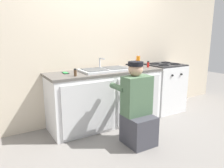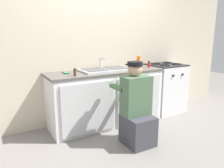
% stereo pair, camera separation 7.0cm
% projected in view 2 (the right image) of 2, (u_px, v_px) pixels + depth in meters
% --- Properties ---
extents(ground_plane, '(12.00, 12.00, 0.00)m').
position_uv_depth(ground_plane, '(115.00, 130.00, 3.39)').
color(ground_plane, gray).
extents(back_wall, '(6.00, 0.10, 2.50)m').
position_uv_depth(back_wall, '(96.00, 46.00, 3.66)').
color(back_wall, beige).
rests_on(back_wall, ground_plane).
extents(counter_cabinet, '(1.83, 0.62, 0.85)m').
position_uv_depth(counter_cabinet, '(106.00, 99.00, 3.54)').
color(counter_cabinet, white).
rests_on(counter_cabinet, ground_plane).
extents(countertop, '(1.87, 0.62, 0.04)m').
position_uv_depth(countertop, '(106.00, 72.00, 3.45)').
color(countertop, '#5B5651').
rests_on(countertop, counter_cabinet).
extents(sink_double_basin, '(0.80, 0.44, 0.19)m').
position_uv_depth(sink_double_basin, '(106.00, 69.00, 3.44)').
color(sink_double_basin, silver).
rests_on(sink_double_basin, countertop).
extents(stove_range, '(0.64, 0.62, 0.91)m').
position_uv_depth(stove_range, '(165.00, 88.00, 4.16)').
color(stove_range, white).
rests_on(stove_range, ground_plane).
extents(plumber_person, '(0.42, 0.61, 1.10)m').
position_uv_depth(plumber_person, '(137.00, 111.00, 2.89)').
color(plumber_person, '#3F3F47').
rests_on(plumber_person, ground_plane).
extents(spice_bottle_pepper, '(0.04, 0.04, 0.10)m').
position_uv_depth(spice_bottle_pepper, '(75.00, 72.00, 2.99)').
color(spice_bottle_pepper, '#513823').
rests_on(spice_bottle_pepper, countertop).
extents(cell_phone, '(0.07, 0.14, 0.01)m').
position_uv_depth(cell_phone, '(66.00, 73.00, 3.22)').
color(cell_phone, black).
rests_on(cell_phone, countertop).
extents(condiment_jar, '(0.07, 0.07, 0.13)m').
position_uv_depth(condiment_jar, '(138.00, 64.00, 3.76)').
color(condiment_jar, '#DBB760').
rests_on(condiment_jar, countertop).
extents(soap_bottle_orange, '(0.06, 0.06, 0.25)m').
position_uv_depth(soap_bottle_orange, '(139.00, 63.00, 3.53)').
color(soap_bottle_orange, orange).
rests_on(soap_bottle_orange, countertop).
extents(spice_bottle_red, '(0.04, 0.04, 0.10)m').
position_uv_depth(spice_bottle_red, '(149.00, 64.00, 3.78)').
color(spice_bottle_red, red).
rests_on(spice_bottle_red, countertop).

